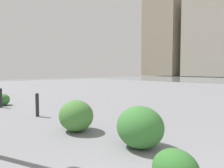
{
  "coord_description": "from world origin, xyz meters",
  "views": [
    {
      "loc": [
        -0.29,
        1.72,
        1.65
      ],
      "look_at": [
        8.58,
        -6.36,
        0.89
      ],
      "focal_mm": 32.24,
      "sensor_mm": 36.0,
      "label": 1
    }
  ],
  "objects": [
    {
      "name": "shrub_low",
      "position": [
        2.46,
        -1.59,
        0.45
      ],
      "size": [
        1.06,
        0.96,
        0.91
      ],
      "color": "#387533",
      "rests_on": "ground"
    },
    {
      "name": "shrub_wide",
      "position": [
        4.42,
        -1.23,
        0.43
      ],
      "size": [
        1.01,
        0.91,
        0.86
      ],
      "color": "#477F38",
      "rests_on": "ground"
    },
    {
      "name": "shrub_round",
      "position": [
        10.45,
        -0.89,
        0.28
      ],
      "size": [
        0.65,
        0.59,
        0.55
      ],
      "color": "#387533",
      "rests_on": "ground"
    },
    {
      "name": "bollard_mid",
      "position": [
        9.81,
        -0.64,
        0.46
      ],
      "size": [
        0.13,
        0.13,
        0.89
      ],
      "color": "#232328",
      "rests_on": "ground"
    },
    {
      "name": "building_highrise",
      "position": [
        43.6,
        -67.22,
        15.64
      ],
      "size": [
        13.64,
        14.67,
        31.27
      ],
      "color": "gray",
      "rests_on": "ground"
    },
    {
      "name": "bollard_near",
      "position": [
        6.91,
        -1.14,
        0.45
      ],
      "size": [
        0.13,
        0.13,
        0.87
      ],
      "color": "#232328",
      "rests_on": "ground"
    },
    {
      "name": "building_annex",
      "position": [
        26.52,
        -67.68,
        13.04
      ],
      "size": [
        14.62,
        15.58,
        28.13
      ],
      "color": "#9E9384",
      "rests_on": "ground"
    }
  ]
}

